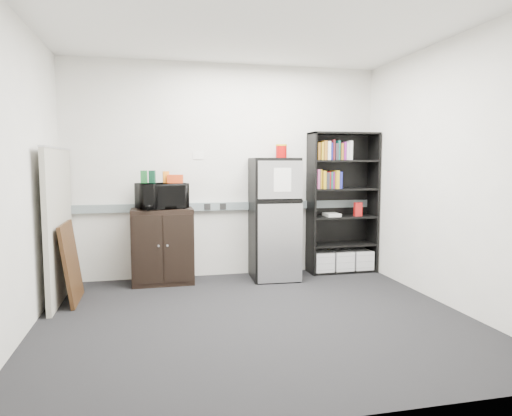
{
  "coord_description": "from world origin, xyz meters",
  "views": [
    {
      "loc": [
        -0.92,
        -4.06,
        1.46
      ],
      "look_at": [
        0.2,
        0.9,
        0.95
      ],
      "focal_mm": 32.0,
      "sensor_mm": 36.0,
      "label": 1
    }
  ],
  "objects_px": {
    "cubicle_partition": "(59,224)",
    "refrigerator": "(274,219)",
    "bookshelf": "(342,204)",
    "cabinet": "(163,246)",
    "microwave": "(162,196)"
  },
  "relations": [
    {
      "from": "bookshelf",
      "to": "refrigerator",
      "type": "distance_m",
      "value": 1.0
    },
    {
      "from": "cubicle_partition",
      "to": "cabinet",
      "type": "relative_size",
      "value": 1.78
    },
    {
      "from": "microwave",
      "to": "cabinet",
      "type": "bearing_deg",
      "value": 71.57
    },
    {
      "from": "cubicle_partition",
      "to": "cabinet",
      "type": "xyz_separation_m",
      "value": [
        1.08,
        0.42,
        -0.36
      ]
    },
    {
      "from": "cubicle_partition",
      "to": "refrigerator",
      "type": "distance_m",
      "value": 2.48
    },
    {
      "from": "cubicle_partition",
      "to": "refrigerator",
      "type": "relative_size",
      "value": 1.07
    },
    {
      "from": "bookshelf",
      "to": "cabinet",
      "type": "bearing_deg",
      "value": -178.43
    },
    {
      "from": "bookshelf",
      "to": "refrigerator",
      "type": "relative_size",
      "value": 1.22
    },
    {
      "from": "refrigerator",
      "to": "cubicle_partition",
      "type": "bearing_deg",
      "value": -169.14
    },
    {
      "from": "cubicle_partition",
      "to": "cabinet",
      "type": "height_order",
      "value": "cubicle_partition"
    },
    {
      "from": "bookshelf",
      "to": "cabinet",
      "type": "height_order",
      "value": "bookshelf"
    },
    {
      "from": "bookshelf",
      "to": "cubicle_partition",
      "type": "distance_m",
      "value": 3.46
    },
    {
      "from": "microwave",
      "to": "refrigerator",
      "type": "bearing_deg",
      "value": -21.11
    },
    {
      "from": "bookshelf",
      "to": "microwave",
      "type": "relative_size",
      "value": 3.35
    },
    {
      "from": "cabinet",
      "to": "microwave",
      "type": "bearing_deg",
      "value": -90.0
    }
  ]
}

